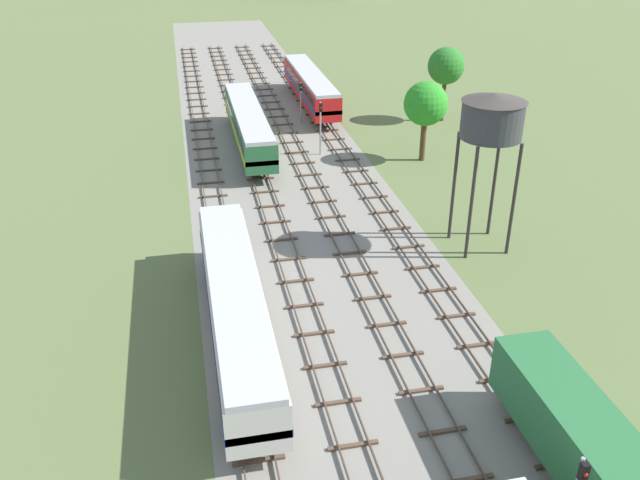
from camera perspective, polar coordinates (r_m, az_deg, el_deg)
name	(u,v)px	position (r m, az deg, el deg)	size (l,w,h in m)	color
ground_plane	(295,202)	(55.24, -2.11, 3.23)	(480.00, 480.00, 0.00)	#5B6B3D
ballast_bed	(295,202)	(55.24, -2.11, 3.23)	(17.15, 176.00, 0.01)	gray
track_far_left	(214,203)	(55.48, -9.00, 3.15)	(2.40, 126.00, 0.29)	#47382D
track_left	(267,198)	(55.80, -4.51, 3.57)	(2.40, 126.00, 0.29)	#47382D
track_centre_left	(319,194)	(56.46, -0.10, 3.95)	(2.40, 126.00, 0.29)	#47382D
track_centre	(369,190)	(57.45, 4.20, 4.31)	(2.40, 126.00, 0.29)	#47382D
freight_boxcar_centre_near	(599,463)	(30.38, 22.71, -17.13)	(2.87, 14.00, 3.60)	#286638
diesel_railcar_far_left_mid	(236,304)	(37.26, -7.21, -5.45)	(2.96, 20.50, 3.80)	beige
diesel_railcar_left_midfar	(248,124)	(66.77, -6.13, 9.85)	(2.96, 20.50, 3.80)	#286638
diesel_railcar_centre_far	(310,85)	(80.40, -0.84, 13.06)	(2.96, 20.50, 3.80)	red
water_tower	(492,119)	(46.23, 14.50, 10.00)	(4.33, 4.33, 11.15)	#2D2826
signal_post_near	(321,122)	(64.62, 0.04, 10.07)	(0.28, 0.47, 5.21)	gray
signal_post_mid	(301,97)	(74.43, -1.64, 12.11)	(0.28, 0.47, 4.52)	gray
lineside_tree_1	(446,66)	(75.70, 10.70, 14.36)	(3.97, 3.97, 8.07)	#4C331E
lineside_tree_2	(426,104)	(63.31, 9.01, 11.37)	(4.07, 4.07, 7.53)	#4C331E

